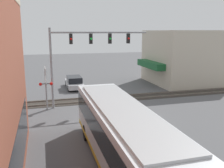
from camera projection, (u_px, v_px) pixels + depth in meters
The scene contains 8 objects.
ground_plane at pixel (129, 118), 19.72m from camera, with size 120.00×120.00×0.00m, color #565659.
shop_building at pixel (184, 57), 32.88m from camera, with size 8.82×9.59×6.87m.
city_bus at pixel (123, 136), 12.10m from camera, with size 12.04×2.59×3.21m.
traffic_signal_gantry at pixel (84, 47), 22.00m from camera, with size 0.42×8.86×7.05m.
crossing_signal at pixel (46, 84), 21.51m from camera, with size 1.41×1.18×3.81m.
rail_track_near at pixel (109, 99), 25.37m from camera, with size 2.60×60.00×0.15m.
parked_car_silver at pixel (74, 83), 30.05m from camera, with size 4.81×1.82×1.47m.
pedestrian_near_bus at pixel (150, 141), 13.64m from camera, with size 0.34×0.34×1.65m.
Camera 1 is at (-17.67, 6.36, 6.73)m, focal length 40.00 mm.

